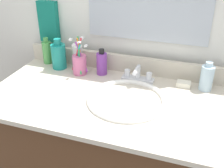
# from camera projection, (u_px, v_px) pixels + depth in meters

# --- Properties ---
(vanity_cabinet) EXTENTS (1.03, 0.53, 0.74)m
(vanity_cabinet) POSITION_uv_depth(u_px,v_px,m) (107.00, 162.00, 1.41)
(vanity_cabinet) COLOR #4C2D19
(vanity_cabinet) RESTS_ON ground_plane
(countertop) EXTENTS (1.07, 0.58, 0.02)m
(countertop) POSITION_uv_depth(u_px,v_px,m) (106.00, 99.00, 1.23)
(countertop) COLOR beige
(countertop) RESTS_ON vanity_cabinet
(backsplash) EXTENTS (1.07, 0.02, 0.09)m
(backsplash) POSITION_uv_depth(u_px,v_px,m) (124.00, 63.00, 1.43)
(backsplash) COLOR beige
(backsplash) RESTS_ON countertop
(back_wall) EXTENTS (2.17, 0.04, 1.30)m
(back_wall) POSITION_uv_depth(u_px,v_px,m) (126.00, 85.00, 1.56)
(back_wall) COLOR silver
(back_wall) RESTS_ON ground_plane
(hand_towel) EXTENTS (0.11, 0.04, 0.22)m
(hand_towel) POSITION_uv_depth(u_px,v_px,m) (49.00, 22.00, 1.49)
(hand_towel) COLOR #147260
(sink_basin) EXTENTS (0.35, 0.35, 0.11)m
(sink_basin) POSITION_uv_depth(u_px,v_px,m) (127.00, 106.00, 1.21)
(sink_basin) COLOR white
(sink_basin) RESTS_ON countertop
(faucet) EXTENTS (0.16, 0.10, 0.08)m
(faucet) POSITION_uv_depth(u_px,v_px,m) (138.00, 76.00, 1.35)
(faucet) COLOR silver
(faucet) RESTS_ON countertop
(bottle_toner_green) EXTENTS (0.05, 0.05, 0.15)m
(bottle_toner_green) POSITION_uv_depth(u_px,v_px,m) (47.00, 52.00, 1.52)
(bottle_toner_green) COLOR #4C9E4C
(bottle_toner_green) RESTS_ON countertop
(bottle_cream_purple) EXTENTS (0.05, 0.05, 0.14)m
(bottle_cream_purple) POSITION_uv_depth(u_px,v_px,m) (102.00, 63.00, 1.40)
(bottle_cream_purple) COLOR #7A3899
(bottle_cream_purple) RESTS_ON countertop
(bottle_lotion_white) EXTENTS (0.05, 0.05, 0.14)m
(bottle_lotion_white) POSITION_uv_depth(u_px,v_px,m) (78.00, 56.00, 1.47)
(bottle_lotion_white) COLOR white
(bottle_lotion_white) RESTS_ON countertop
(bottle_gel_clear) EXTENTS (0.06, 0.06, 0.14)m
(bottle_gel_clear) POSITION_uv_depth(u_px,v_px,m) (207.00, 77.00, 1.25)
(bottle_gel_clear) COLOR silver
(bottle_gel_clear) RESTS_ON countertop
(bottle_mouthwash_teal) EXTENTS (0.08, 0.08, 0.16)m
(bottle_mouthwash_teal) POSITION_uv_depth(u_px,v_px,m) (59.00, 56.00, 1.46)
(bottle_mouthwash_teal) COLOR teal
(bottle_mouthwash_teal) RESTS_ON countertop
(cup_pink) EXTENTS (0.10, 0.08, 0.20)m
(cup_pink) POSITION_uv_depth(u_px,v_px,m) (80.00, 63.00, 1.40)
(cup_pink) COLOR #D16693
(cup_pink) RESTS_ON countertop
(soap_bar) EXTENTS (0.06, 0.04, 0.02)m
(soap_bar) POSITION_uv_depth(u_px,v_px,m) (184.00, 84.00, 1.30)
(soap_bar) COLOR white
(soap_bar) RESTS_ON countertop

